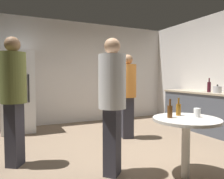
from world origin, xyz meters
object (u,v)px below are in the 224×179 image
Objects in this scene: refrigerator at (18,92)px; beer_bottle_brown at (170,111)px; person_in_white_shirt at (112,96)px; person_in_orange_shirt at (128,90)px; beer_bottle_amber at (178,109)px; kettle at (217,89)px; wine_bottle_on_counter at (209,87)px; foreground_table at (186,127)px; plastic_cup_white at (197,113)px; person_in_olive_shirt at (14,91)px.

refrigerator is 7.83× the size of beer_bottle_brown.
person_in_white_shirt is 1.66m from person_in_orange_shirt.
refrigerator is 3.61m from beer_bottle_amber.
refrigerator is at bearing 151.04° from kettle.
wine_bottle_on_counter is 2.49m from foreground_table.
person_in_olive_shirt is (-2.05, 1.28, 0.25)m from plastic_cup_white.
refrigerator reaches higher than person_in_orange_shirt.
plastic_cup_white reaches higher than foreground_table.
refrigerator is 3.02m from person_in_white_shirt.
refrigerator is at bearing 120.71° from plastic_cup_white.
refrigerator is at bearing 120.28° from beer_bottle_amber.
person_in_white_shirt is (-0.95, 0.45, 0.21)m from plastic_cup_white.
foreground_table is (-2.01, -1.19, -0.34)m from kettle.
person_in_white_shirt reaches higher than foreground_table.
beer_bottle_amber is at bearing 4.30° from person_in_olive_shirt.
wine_bottle_on_counter is 0.39× the size of foreground_table.
foreground_table is 0.48× the size of person_in_orange_shirt.
refrigerator reaches higher than foreground_table.
person_in_orange_shirt is (0.97, 1.34, -0.02)m from person_in_white_shirt.
person_in_olive_shirt is at bearing -92.68° from refrigerator.
kettle is at bearing 26.48° from beer_bottle_brown.
person_in_white_shirt is 0.96× the size of person_in_olive_shirt.
person_in_olive_shirt is at bearing 148.11° from plastic_cup_white.
plastic_cup_white is 1.81m from person_in_orange_shirt.
wine_bottle_on_counter is 0.17× the size of person_in_olive_shirt.
beer_bottle_brown is (-2.18, -1.09, -0.15)m from kettle.
refrigerator is 16.36× the size of plastic_cup_white.
person_in_orange_shirt reaches higher than plastic_cup_white.
kettle is 2.20m from plastic_cup_white.
beer_bottle_brown is (1.62, -3.19, -0.08)m from refrigerator.
person_in_orange_shirt is (1.98, -1.50, 0.08)m from refrigerator.
beer_bottle_brown is 1.74m from person_in_orange_shirt.
person_in_orange_shirt is (0.36, 1.69, 0.16)m from beer_bottle_brown.
person_in_olive_shirt is at bearing 145.69° from beer_bottle_brown.
beer_bottle_amber is at bearing -148.20° from wine_bottle_on_counter.
beer_bottle_brown reaches higher than plastic_cup_white.
person_in_olive_shirt is at bearing -60.74° from person_in_orange_shirt.
beer_bottle_amber is 0.88m from person_in_white_shirt.
beer_bottle_amber reaches higher than foreground_table.
beer_bottle_brown is at bearing 3.17° from person_in_orange_shirt.
wine_bottle_on_counter is 1.87m from person_in_orange_shirt.
plastic_cup_white is at bearing -52.36° from beer_bottle_amber.
kettle is at bearing 60.05° from person_in_white_shirt.
person_in_white_shirt is at bearing 150.42° from beer_bottle_brown.
beer_bottle_amber is at bearing -59.72° from refrigerator.
foreground_table is 7.27× the size of plastic_cup_white.
person_in_orange_shirt is at bearing 48.22° from person_in_olive_shirt.
beer_bottle_amber is 1.63m from person_in_orange_shirt.
plastic_cup_white is at bearing -17.51° from beer_bottle_brown.
plastic_cup_white is (-1.84, -1.19, -0.18)m from kettle.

